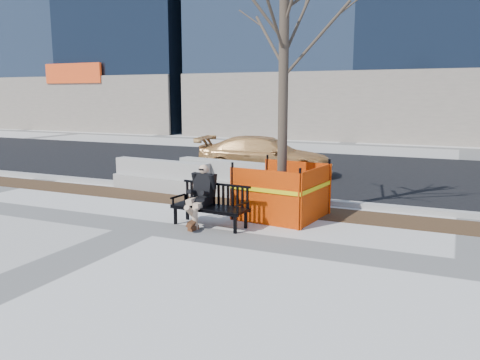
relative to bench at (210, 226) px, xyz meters
The scene contains 10 objects.
ground 1.30m from the bench, 151.96° to the right, with size 120.00×120.00×0.00m, color beige.
mulch_strip 2.30m from the bench, 119.90° to the left, with size 40.00×1.20×0.02m, color #47301C.
asphalt_street 8.27m from the bench, 97.96° to the left, with size 60.00×10.40×0.01m, color black.
curb 3.16m from the bench, 111.27° to the left, with size 60.00×0.25×0.12m, color #9E9B93.
bench is the anchor object (origin of this frame).
seated_man 0.23m from the bench, 163.96° to the left, with size 0.53×0.88×1.24m, color black, non-canonical shape.
tree_fence 1.71m from the bench, 51.18° to the left, with size 2.49×2.49×6.23m, color #FF4300, non-canonical shape.
sedan 6.55m from the bench, 101.60° to the left, with size 1.82×4.47×1.30m, color tan.
jersey_barrier_left 4.04m from the bench, 137.18° to the left, with size 3.04×0.61×0.87m, color #9F9C95, non-canonical shape.
jersey_barrier_right 3.01m from the bench, 106.03° to the left, with size 3.30×0.66×0.95m, color #9D9B93, non-canonical shape.
Camera 1 is at (5.65, -7.92, 2.63)m, focal length 36.44 mm.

